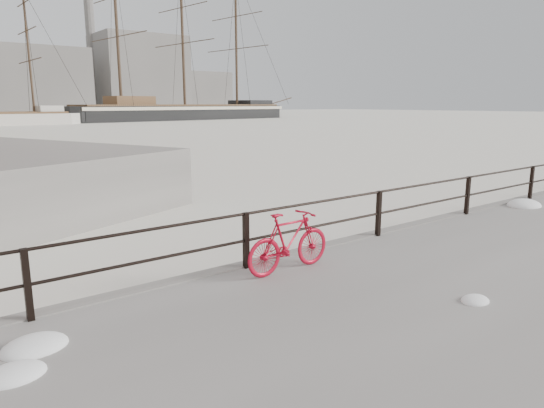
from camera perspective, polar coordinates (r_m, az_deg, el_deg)
ground at (r=11.12m, az=11.64°, el=-5.24°), size 400.00×400.00×0.00m
guardrail at (r=10.81m, az=12.43°, el=-1.10°), size 28.00×0.10×1.00m
bicycle at (r=8.34m, az=2.04°, el=-4.43°), size 1.76×0.29×1.06m
snow_mounds at (r=12.58m, az=25.24°, el=-1.77°), size 17.00×3.46×0.38m
barque_black at (r=101.46m, az=-10.14°, el=9.75°), size 63.12×27.67×34.48m
industrial_west at (r=149.69m, az=-27.23°, el=12.70°), size 32.00×18.00×18.00m
industrial_mid at (r=164.74m, az=-15.27°, el=14.40°), size 26.00×20.00×24.00m
industrial_east at (r=179.03m, az=-8.83°, el=12.82°), size 20.00×16.00×14.00m
smokestack at (r=165.79m, az=-20.51°, el=17.54°), size 2.80×2.80×44.00m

